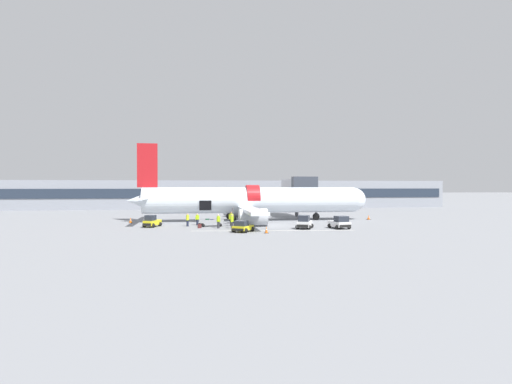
{
  "coord_description": "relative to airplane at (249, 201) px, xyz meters",
  "views": [
    {
      "loc": [
        -9.59,
        -51.5,
        5.18
      ],
      "look_at": [
        -0.94,
        5.04,
        4.35
      ],
      "focal_mm": 28.0,
      "sensor_mm": 36.0,
      "label": 1
    }
  ],
  "objects": [
    {
      "name": "terminal_strip",
      "position": [
        1.56,
        38.36,
        0.25
      ],
      "size": [
        102.36,
        13.58,
        6.5
      ],
      "color": "gray",
      "rests_on": "ground_plane"
    },
    {
      "name": "baggage_tug_lead",
      "position": [
        -13.48,
        -7.07,
        -2.35
      ],
      "size": [
        2.34,
        3.06,
        1.54
      ],
      "color": "yellow",
      "rests_on": "ground_plane"
    },
    {
      "name": "ground_crew_driver",
      "position": [
        -7.75,
        -5.56,
        -2.18
      ],
      "size": [
        0.53,
        0.48,
        1.57
      ],
      "color": "#1E2338",
      "rests_on": "ground_plane"
    },
    {
      "name": "baggage_tug_mid",
      "position": [
        5.13,
        -12.03,
        -2.29
      ],
      "size": [
        2.63,
        3.23,
        1.68
      ],
      "color": "white",
      "rests_on": "ground_plane"
    },
    {
      "name": "ground_crew_helper",
      "position": [
        -9.0,
        -6.96,
        -2.11
      ],
      "size": [
        0.48,
        0.59,
        1.68
      ],
      "color": "#1E2338",
      "rests_on": "ground_plane"
    },
    {
      "name": "ground_crew_loader_b",
      "position": [
        -3.38,
        -7.11,
        -2.04
      ],
      "size": [
        0.64,
        0.46,
        1.83
      ],
      "color": "#2D2D33",
      "rests_on": "ground_plane"
    },
    {
      "name": "safety_cone_tail",
      "position": [
        -17.03,
        -1.0,
        -2.63
      ],
      "size": [
        0.58,
        0.58,
        0.78
      ],
      "color": "black",
      "rests_on": "ground_plane"
    },
    {
      "name": "airplane",
      "position": [
        0.0,
        0.0,
        0.0
      ],
      "size": [
        35.98,
        30.96,
        11.35
      ],
      "color": "silver",
      "rests_on": "ground_plane"
    },
    {
      "name": "suitcase_on_tarmac_upright",
      "position": [
        -7.49,
        -9.37,
        -2.74
      ],
      "size": [
        0.48,
        0.33,
        0.64
      ],
      "color": "#4C1E1E",
      "rests_on": "ground_plane"
    },
    {
      "name": "ground_crew_supervisor",
      "position": [
        -3.55,
        -10.23,
        -2.11
      ],
      "size": [
        0.51,
        0.58,
        1.69
      ],
      "color": "#2D2D33",
      "rests_on": "ground_plane"
    },
    {
      "name": "ground_plane",
      "position": [
        1.56,
        -7.57,
        -3.0
      ],
      "size": [
        500.0,
        500.0,
        0.0
      ],
      "primitive_type": "plane",
      "color": "gray"
    },
    {
      "name": "baggage_tug_spare",
      "position": [
        -2.74,
        -14.37,
        -2.43
      ],
      "size": [
        2.73,
        2.95,
        1.31
      ],
      "color": "yellow",
      "rests_on": "ground_plane"
    },
    {
      "name": "safety_cone_nose",
      "position": [
        18.6,
        -0.63,
        -2.67
      ],
      "size": [
        0.61,
        0.61,
        0.71
      ],
      "color": "black",
      "rests_on": "ground_plane"
    },
    {
      "name": "jet_bridge_stub",
      "position": [
        9.23,
        6.56,
        1.85
      ],
      "size": [
        3.97,
        11.29,
        6.71
      ],
      "color": "#4C4C51",
      "rests_on": "ground_plane"
    },
    {
      "name": "ground_crew_loader_a",
      "position": [
        -5.21,
        -9.92,
        -2.1
      ],
      "size": [
        0.55,
        0.55,
        1.71
      ],
      "color": "#2D2D33",
      "rests_on": "ground_plane"
    },
    {
      "name": "baggage_tug_rear",
      "position": [
        9.49,
        -12.46,
        -2.32
      ],
      "size": [
        2.42,
        3.18,
        1.56
      ],
      "color": "white",
      "rests_on": "ground_plane"
    },
    {
      "name": "safety_cone_engine_left",
      "position": [
        -0.26,
        -15.85,
        -2.65
      ],
      "size": [
        0.48,
        0.48,
        0.75
      ],
      "color": "black",
      "rests_on": "ground_plane"
    },
    {
      "name": "apron_marking_line",
      "position": [
        0.97,
        -13.53,
        -3.0
      ],
      "size": [
        19.05,
        2.31,
        0.01
      ],
      "color": "silver",
      "rests_on": "ground_plane"
    },
    {
      "name": "safety_cone_wingtip",
      "position": [
        1.06,
        -8.05,
        -2.75
      ],
      "size": [
        0.55,
        0.55,
        0.55
      ],
      "color": "black",
      "rests_on": "ground_plane"
    },
    {
      "name": "baggage_cart_loading",
      "position": [
        -5.95,
        -7.39,
        -2.51
      ],
      "size": [
        4.08,
        1.92,
        1.02
      ],
      "color": "#999BA0",
      "rests_on": "ground_plane"
    }
  ]
}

